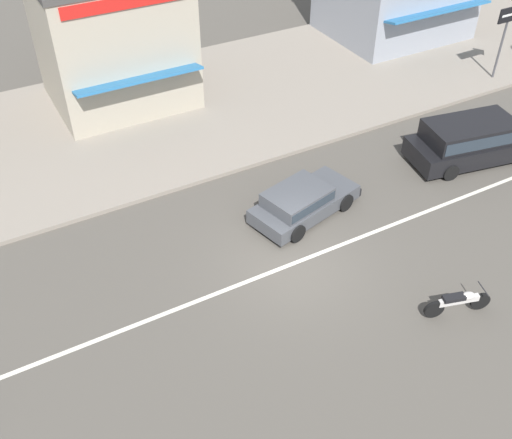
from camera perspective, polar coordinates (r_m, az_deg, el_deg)
The scene contains 7 objects.
ground_plane at distance 17.89m, azimuth 3.65°, elevation -4.18°, with size 160.00×160.00×0.00m, color #544F47.
lane_centre_stripe at distance 17.89m, azimuth 3.65°, elevation -4.17°, with size 50.40×0.14×0.01m, color silver.
kerb_strip at distance 25.13m, azimuth -8.45°, elevation 9.97°, with size 68.00×10.00×0.15m, color gray.
minivan_black_0 at distance 23.08m, azimuth 19.90°, elevation 7.20°, with size 5.14×2.72×1.56m.
hatchback_dark_grey_1 at distance 19.24m, azimuth 4.41°, elevation 1.79°, with size 4.03×2.43×1.10m.
motorcycle_1 at distance 17.11m, azimuth 18.76°, elevation -7.41°, with size 1.87×0.77×0.80m.
shopfront_mid_block at distance 25.36m, azimuth -13.46°, elevation 16.56°, with size 5.53×5.68×5.34m.
Camera 1 is at (-7.15, -10.74, 12.40)m, focal length 42.00 mm.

